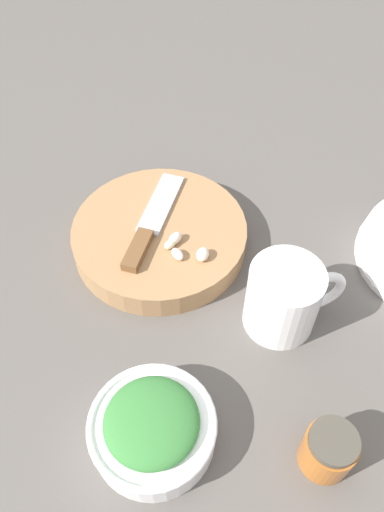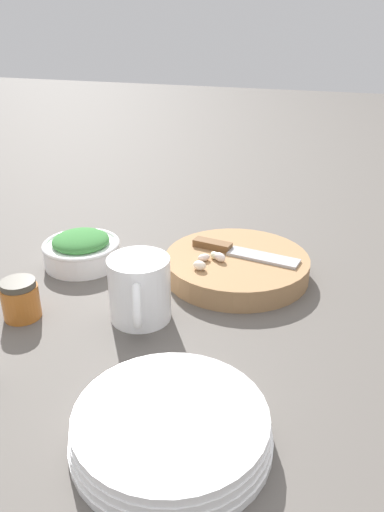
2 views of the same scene
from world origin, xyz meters
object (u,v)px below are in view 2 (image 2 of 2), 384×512
Objects in this scene: chef_knife at (238,251)px; plate_stack at (171,428)px; cutting_board at (237,266)px; garlic_cloves at (209,260)px; honey_jar at (20,299)px; herb_bowl at (82,249)px; coffee_mug at (138,289)px.

chef_knife reaches higher than plate_stack.
garlic_cloves reaches higher than cutting_board.
honey_jar reaches higher than plate_stack.
plate_stack reaches higher than cutting_board.
honey_jar is (-0.19, 0.24, -0.01)m from garlic_cloves.
herb_bowl is 0.22m from coffee_mug.
honey_jar is at bearing 62.04° from plate_stack.
chef_knife is 2.90× the size of garlic_cloves.
honey_jar reaches higher than chef_knife.
coffee_mug reaches higher than cutting_board.
coffee_mug is 2.04× the size of honey_jar.
honey_jar is (0.16, 0.30, 0.01)m from plate_stack.
honey_jar is (-0.24, 0.27, -0.01)m from chef_knife.
coffee_mug reaches higher than garlic_cloves.
herb_bowl reaches higher than chef_knife.
herb_bowl and honey_jar have the same top height.
garlic_cloves is 0.36m from plate_stack.
garlic_cloves is 0.15m from coffee_mug.
garlic_cloves is 0.24m from herb_bowl.
honey_jar reaches higher than cutting_board.
herb_bowl is (-0.06, 0.28, -0.01)m from chef_knife.
plate_stack is at bearing -176.32° from cutting_board.
coffee_mug reaches higher than herb_bowl.
garlic_cloves is (-0.05, 0.04, 0.00)m from chef_knife.
cutting_board is 0.28m from herb_bowl.
honey_jar is at bearing 107.33° from coffee_mug.
coffee_mug is at bearing -20.40° from chef_knife.
coffee_mug is 0.18m from honey_jar.
chef_knife is 3.16× the size of honey_jar.
cutting_board is 3.74× the size of garlic_cloves.
garlic_cloves is at bearing -26.55° from coffee_mug.
garlic_cloves is at bearing -51.39° from honey_jar.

